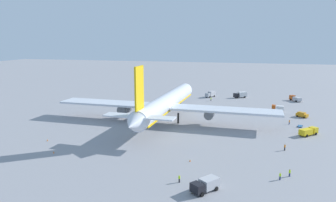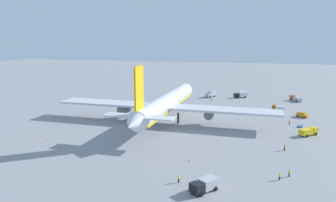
# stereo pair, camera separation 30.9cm
# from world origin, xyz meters

# --- Properties ---
(ground_plane) EXTENTS (600.00, 600.00, 0.00)m
(ground_plane) POSITION_xyz_m (0.00, 0.00, 0.00)
(ground_plane) COLOR gray
(airliner) EXTENTS (70.16, 80.60, 22.26)m
(airliner) POSITION_xyz_m (-1.33, 0.15, 6.58)
(airliner) COLOR silver
(airliner) RESTS_ON ground
(service_truck_0) EXTENTS (2.79, 4.96, 2.54)m
(service_truck_0) POSITION_xyz_m (26.50, -40.58, 1.37)
(service_truck_0) COLOR #BF4C14
(service_truck_0) RESTS_ON ground
(service_truck_1) EXTENTS (7.14, 5.32, 2.47)m
(service_truck_1) POSITION_xyz_m (51.86, -50.23, 1.32)
(service_truck_1) COLOR #BF4C14
(service_truck_1) RESTS_ON ground
(service_truck_2) EXTENTS (6.34, 6.30, 2.28)m
(service_truck_2) POSITION_xyz_m (-6.84, -47.54, 1.30)
(service_truck_2) COLOR yellow
(service_truck_2) RESTS_ON ground
(service_truck_3) EXTENTS (6.52, 4.88, 3.01)m
(service_truck_3) POSITION_xyz_m (52.27, -9.27, 1.61)
(service_truck_3) COLOR #999EA5
(service_truck_3) RESTS_ON ground
(service_truck_4) EXTENTS (5.48, 6.86, 2.93)m
(service_truck_4) POSITION_xyz_m (54.28, -24.27, 1.58)
(service_truck_4) COLOR black
(service_truck_4) RESTS_ON ground
(service_truck_5) EXTENTS (6.29, 5.61, 2.48)m
(service_truck_5) POSITION_xyz_m (-52.37, -22.01, 1.40)
(service_truck_5) COLOR black
(service_truck_5) RESTS_ON ground
(service_van) EXTENTS (4.13, 4.55, 1.97)m
(service_van) POSITION_xyz_m (17.94, -48.88, 1.03)
(service_van) COLOR orange
(service_van) RESTS_ON ground
(baggage_cart_0) EXTENTS (3.36, 2.02, 0.40)m
(baggage_cart_0) POSITION_xyz_m (3.09, -46.41, 0.27)
(baggage_cart_0) COLOR #26598C
(baggage_cart_0) RESTS_ON ground
(ground_worker_0) EXTENTS (0.41, 0.41, 1.62)m
(ground_worker_0) POSITION_xyz_m (5.51, -43.12, 0.82)
(ground_worker_0) COLOR navy
(ground_worker_0) RESTS_ON ground
(ground_worker_1) EXTENTS (0.44, 0.44, 1.78)m
(ground_worker_1) POSITION_xyz_m (-23.35, -39.23, 0.91)
(ground_worker_1) COLOR black
(ground_worker_1) RESTS_ON ground
(ground_worker_2) EXTENTS (0.56, 0.56, 1.61)m
(ground_worker_2) POSITION_xyz_m (-43.08, -36.66, 0.81)
(ground_worker_2) COLOR navy
(ground_worker_2) RESTS_ON ground
(ground_worker_3) EXTENTS (0.49, 0.49, 1.67)m
(ground_worker_3) POSITION_xyz_m (-49.87, -16.13, 0.85)
(ground_worker_3) COLOR black
(ground_worker_3) RESTS_ON ground
(ground_worker_4) EXTENTS (0.44, 0.44, 1.69)m
(ground_worker_4) POSITION_xyz_m (41.83, -10.83, 0.86)
(ground_worker_4) COLOR black
(ground_worker_4) RESTS_ON ground
(ground_worker_5) EXTENTS (0.49, 0.49, 1.66)m
(ground_worker_5) POSITION_xyz_m (-40.76, -38.80, 0.84)
(ground_worker_5) COLOR navy
(ground_worker_5) RESTS_ON ground
(traffic_cone_0) EXTENTS (0.36, 0.36, 0.55)m
(traffic_cone_0) POSITION_xyz_m (-41.31, 19.77, 0.28)
(traffic_cone_0) COLOR orange
(traffic_cone_0) RESTS_ON ground
(traffic_cone_1) EXTENTS (0.36, 0.36, 0.55)m
(traffic_cone_1) POSITION_xyz_m (-37.79, -16.05, 0.28)
(traffic_cone_1) COLOR orange
(traffic_cone_1) RESTS_ON ground
(traffic_cone_2) EXTENTS (0.36, 0.36, 0.55)m
(traffic_cone_2) POSITION_xyz_m (-32.65, 27.75, 0.28)
(traffic_cone_2) COLOR orange
(traffic_cone_2) RESTS_ON ground
(traffic_cone_3) EXTENTS (0.36, 0.36, 0.55)m
(traffic_cone_3) POSITION_xyz_m (43.55, 9.21, 0.28)
(traffic_cone_3) COLOR orange
(traffic_cone_3) RESTS_ON ground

